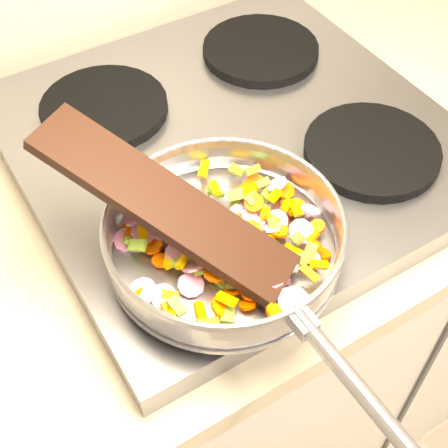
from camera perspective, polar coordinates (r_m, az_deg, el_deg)
cooktop at (r=0.93m, az=0.86°, el=7.46°), size 0.60×0.60×0.04m
grate_fl at (r=0.77m, az=-2.41°, el=-0.67°), size 0.19×0.19×0.02m
grate_fr at (r=0.90m, az=13.37°, el=6.58°), size 0.19×0.19×0.02m
grate_bl at (r=0.96m, az=-10.91°, el=10.43°), size 0.19×0.19×0.02m
grate_br at (r=1.06m, az=3.37°, el=15.60°), size 0.19×0.19×0.02m
saute_pan at (r=0.72m, az=0.11°, el=-1.10°), size 0.32×0.49×0.06m
vegetable_heap at (r=0.73m, az=0.31°, el=-1.70°), size 0.26×0.26×0.05m
wooden_spatula at (r=0.69m, az=-5.52°, el=1.90°), size 0.22×0.30×0.12m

